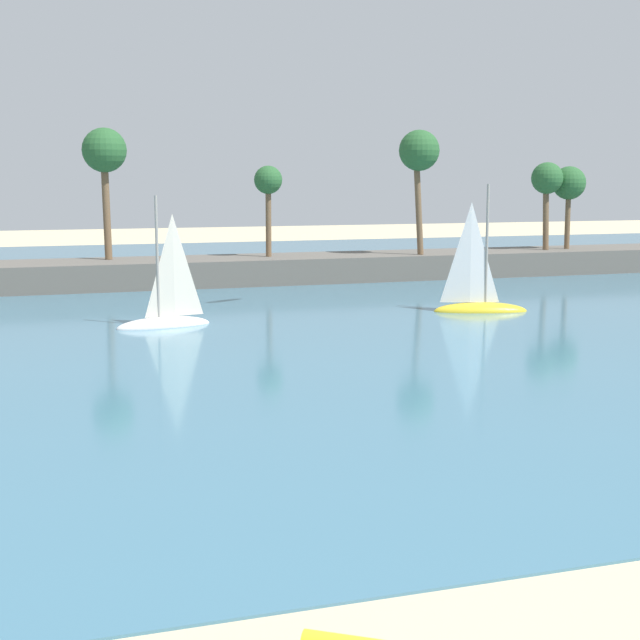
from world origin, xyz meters
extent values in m
cube|color=teal|center=(0.00, 53.57, 0.03)|extent=(220.00, 87.88, 0.06)
cube|color=#605B54|center=(0.00, 57.51, 0.90)|extent=(102.62, 6.00, 1.80)
cylinder|color=brown|center=(20.47, 55.94, 5.45)|extent=(0.76, 0.74, 7.32)
sphere|color=#285B2D|center=(20.47, 55.94, 9.10)|extent=(2.86, 2.86, 2.86)
cylinder|color=brown|center=(-0.86, 58.66, 5.40)|extent=(0.55, 0.71, 7.22)
sphere|color=#285B2D|center=(-0.86, 58.66, 9.00)|extent=(2.92, 2.92, 2.92)
cylinder|color=brown|center=(31.50, 57.08, 4.49)|extent=(0.45, 0.75, 5.40)
sphere|color=#285B2D|center=(31.50, 57.08, 7.18)|extent=(2.37, 2.37, 2.37)
cylinder|color=brown|center=(33.59, 57.34, 4.31)|extent=(0.44, 0.51, 5.02)
sphere|color=#285B2D|center=(33.59, 57.34, 6.81)|extent=(2.53, 2.53, 2.53)
cylinder|color=brown|center=(9.95, 57.55, 4.43)|extent=(0.43, 0.50, 5.27)
sphere|color=#285B2D|center=(9.95, 57.55, 7.06)|extent=(1.94, 1.94, 1.94)
ellipsoid|color=yellow|center=(17.07, 39.90, 0.06)|extent=(5.27, 2.86, 1.01)
cylinder|color=gray|center=(17.31, 39.83, 3.72)|extent=(0.15, 0.15, 6.31)
pyramid|color=white|center=(16.49, 40.07, 3.25)|extent=(2.22, 0.78, 5.37)
ellipsoid|color=white|center=(0.04, 40.18, 0.06)|extent=(4.84, 2.14, 0.94)
cylinder|color=gray|center=(-0.19, 40.15, 3.45)|extent=(0.14, 0.14, 5.85)
pyramid|color=silver|center=(0.59, 40.27, 3.01)|extent=(2.10, 0.48, 4.97)
camera|label=1|loc=(-6.42, -4.31, 7.20)|focal=51.82mm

